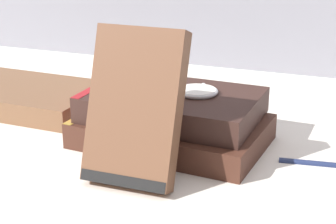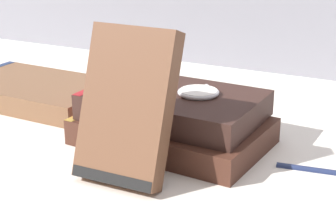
{
  "view_description": "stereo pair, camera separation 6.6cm",
  "coord_description": "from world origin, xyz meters",
  "px_view_note": "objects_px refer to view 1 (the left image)",
  "views": [
    {
      "loc": [
        0.26,
        -0.62,
        0.28
      ],
      "look_at": [
        0.03,
        -0.01,
        0.05
      ],
      "focal_mm": 60.0,
      "sensor_mm": 36.0,
      "label": 1
    },
    {
      "loc": [
        0.32,
        -0.59,
        0.28
      ],
      "look_at": [
        0.03,
        -0.01,
        0.05
      ],
      "focal_mm": 60.0,
      "sensor_mm": 36.0,
      "label": 2
    }
  ],
  "objects_px": {
    "book_side_left": "(19,95)",
    "book_flat_top": "(169,104)",
    "book_flat_bottom": "(168,130)",
    "pocket_watch": "(197,91)",
    "fountain_pen": "(335,162)",
    "book_leaning_front": "(135,112)",
    "reading_glasses": "(163,95)"
  },
  "relations": [
    {
      "from": "book_side_left",
      "to": "reading_glasses",
      "type": "bearing_deg",
      "value": 32.94
    },
    {
      "from": "reading_glasses",
      "to": "pocket_watch",
      "type": "bearing_deg",
      "value": -61.49
    },
    {
      "from": "book_leaning_front",
      "to": "pocket_watch",
      "type": "relative_size",
      "value": 3.03
    },
    {
      "from": "book_leaning_front",
      "to": "pocket_watch",
      "type": "distance_m",
      "value": 0.13
    },
    {
      "from": "reading_glasses",
      "to": "fountain_pen",
      "type": "xyz_separation_m",
      "value": [
        0.28,
        -0.17,
        0.0
      ]
    },
    {
      "from": "book_flat_top",
      "to": "fountain_pen",
      "type": "relative_size",
      "value": 1.7
    },
    {
      "from": "book_side_left",
      "to": "book_leaning_front",
      "type": "bearing_deg",
      "value": -29.85
    },
    {
      "from": "book_flat_top",
      "to": "reading_glasses",
      "type": "height_order",
      "value": "book_flat_top"
    },
    {
      "from": "book_flat_bottom",
      "to": "pocket_watch",
      "type": "height_order",
      "value": "pocket_watch"
    },
    {
      "from": "book_side_left",
      "to": "book_flat_top",
      "type": "bearing_deg",
      "value": -8.55
    },
    {
      "from": "book_side_left",
      "to": "book_flat_bottom",
      "type": "bearing_deg",
      "value": -10.22
    },
    {
      "from": "book_flat_bottom",
      "to": "pocket_watch",
      "type": "distance_m",
      "value": 0.06
    },
    {
      "from": "book_flat_top",
      "to": "book_leaning_front",
      "type": "height_order",
      "value": "book_leaning_front"
    },
    {
      "from": "book_flat_top",
      "to": "reading_glasses",
      "type": "distance_m",
      "value": 0.18
    },
    {
      "from": "book_side_left",
      "to": "fountain_pen",
      "type": "xyz_separation_m",
      "value": [
        0.47,
        -0.05,
        -0.01
      ]
    },
    {
      "from": "reading_glasses",
      "to": "fountain_pen",
      "type": "bearing_deg",
      "value": -36.87
    },
    {
      "from": "book_flat_bottom",
      "to": "book_side_left",
      "type": "xyz_separation_m",
      "value": [
        -0.26,
        0.06,
        -0.0
      ]
    },
    {
      "from": "book_flat_bottom",
      "to": "book_leaning_front",
      "type": "xyz_separation_m",
      "value": [
        0.0,
        -0.11,
        0.06
      ]
    },
    {
      "from": "pocket_watch",
      "to": "book_side_left",
      "type": "bearing_deg",
      "value": 171.99
    },
    {
      "from": "book_flat_bottom",
      "to": "book_flat_top",
      "type": "height_order",
      "value": "book_flat_top"
    },
    {
      "from": "book_side_left",
      "to": "book_leaning_front",
      "type": "relative_size",
      "value": 1.47
    },
    {
      "from": "reading_glasses",
      "to": "fountain_pen",
      "type": "distance_m",
      "value": 0.33
    },
    {
      "from": "book_flat_top",
      "to": "book_leaning_front",
      "type": "bearing_deg",
      "value": -85.14
    },
    {
      "from": "reading_glasses",
      "to": "book_flat_top",
      "type": "bearing_deg",
      "value": -72.17
    },
    {
      "from": "pocket_watch",
      "to": "book_leaning_front",
      "type": "bearing_deg",
      "value": -103.91
    },
    {
      "from": "book_side_left",
      "to": "book_leaning_front",
      "type": "distance_m",
      "value": 0.32
    },
    {
      "from": "pocket_watch",
      "to": "reading_glasses",
      "type": "relative_size",
      "value": 0.56
    },
    {
      "from": "book_flat_top",
      "to": "pocket_watch",
      "type": "xyz_separation_m",
      "value": [
        0.04,
        0.01,
        0.02
      ]
    },
    {
      "from": "fountain_pen",
      "to": "book_flat_bottom",
      "type": "bearing_deg",
      "value": 173.01
    },
    {
      "from": "reading_glasses",
      "to": "fountain_pen",
      "type": "height_order",
      "value": "fountain_pen"
    },
    {
      "from": "book_flat_bottom",
      "to": "pocket_watch",
      "type": "xyz_separation_m",
      "value": [
        0.03,
        0.01,
        0.05
      ]
    },
    {
      "from": "fountain_pen",
      "to": "reading_glasses",
      "type": "bearing_deg",
      "value": 141.18
    }
  ]
}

